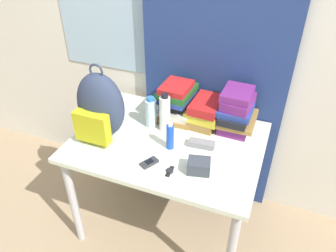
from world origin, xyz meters
TOP-DOWN VIEW (x-y plane):
  - wall_back at (-0.00, 0.90)m, footprint 6.00×0.06m
  - curtain_blue at (0.14, 0.84)m, footprint 0.94×0.04m
  - desk at (0.00, 0.41)m, footprint 1.11×0.81m
  - backpack at (-0.38, 0.31)m, footprint 0.29×0.24m
  - book_stack_left at (-0.04, 0.66)m, footprint 0.23×0.27m
  - book_stack_center at (0.15, 0.66)m, footprint 0.22×0.27m
  - book_stack_right at (0.34, 0.66)m, footprint 0.23×0.28m
  - water_bottle at (-0.15, 0.51)m, footprint 0.07×0.07m
  - sports_bottle at (-0.06, 0.50)m, footprint 0.07×0.07m
  - sunscreen_bottle at (0.04, 0.34)m, footprint 0.04×0.04m
  - cell_phone at (-0.02, 0.17)m, footprint 0.09×0.11m
  - sunglasses_case at (0.20, 0.42)m, footprint 0.15×0.07m
  - camera_pouch at (0.25, 0.21)m, footprint 0.14×0.12m
  - wristwatch at (0.11, 0.15)m, footprint 0.04×0.08m

SIDE VIEW (x-z plane):
  - desk at x=0.00m, z-range 0.28..1.02m
  - wristwatch at x=0.11m, z-range 0.74..0.75m
  - cell_phone at x=-0.02m, z-range 0.74..0.75m
  - sunglasses_case at x=0.20m, z-range 0.74..0.77m
  - camera_pouch at x=0.25m, z-range 0.74..0.81m
  - sunscreen_bottle at x=0.04m, z-range 0.73..0.91m
  - book_stack_center at x=0.15m, z-range 0.74..0.90m
  - water_bottle at x=-0.15m, z-range 0.73..0.94m
  - book_stack_left at x=-0.04m, z-range 0.73..0.97m
  - sports_bottle at x=-0.06m, z-range 0.73..0.98m
  - book_stack_right at x=0.34m, z-range 0.73..1.00m
  - backpack at x=-0.38m, z-range 0.70..1.16m
  - curtain_blue at x=0.14m, z-range 0.00..2.50m
  - wall_back at x=0.00m, z-range 0.00..2.50m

